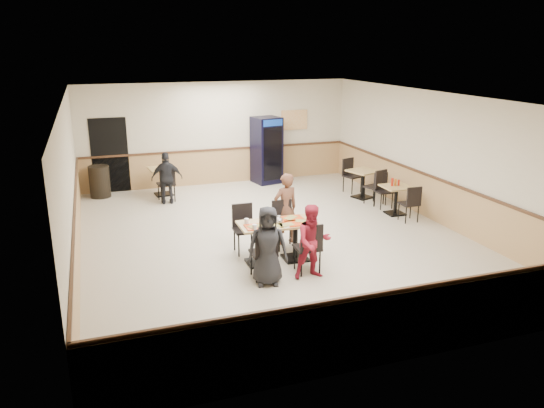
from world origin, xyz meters
name	(u,v)px	position (x,y,z in m)	size (l,w,h in m)	color
ground	(273,237)	(0.00, 0.00, 0.00)	(10.00, 10.00, 0.00)	beige
room_shell	(305,178)	(1.78, 2.55, 0.58)	(10.00, 10.00, 10.00)	silver
main_table	(277,236)	(-0.36, -1.28, 0.52)	(1.48, 0.77, 0.79)	black
main_chairs	(275,237)	(-0.42, -1.28, 0.50)	(1.34, 1.75, 1.00)	black
diner_woman_left	(268,246)	(-0.86, -2.16, 0.70)	(0.69, 0.45, 1.40)	black
diner_woman_right	(313,242)	(-0.02, -2.18, 0.68)	(0.66, 0.51, 1.36)	maroon
diner_man_opposite	(286,209)	(0.13, -0.40, 0.75)	(0.55, 0.36, 1.51)	brown
lone_diner	(167,178)	(-1.78, 3.33, 0.68)	(0.80, 0.33, 1.37)	black
tabletop_clutter	(279,223)	(-0.37, -1.35, 0.81)	(1.29, 0.64, 0.12)	red
side_table_near	(396,196)	(3.38, 0.58, 0.47)	(0.68, 0.68, 0.71)	black
side_table_near_chair_south	(409,203)	(3.38, 0.00, 0.45)	(0.42, 0.42, 0.90)	black
side_table_near_chair_north	(384,191)	(3.38, 1.15, 0.45)	(0.42, 0.42, 0.90)	black
side_table_far	(363,180)	(3.31, 2.13, 0.51)	(0.90, 0.90, 0.77)	black
side_table_far_chair_south	(374,186)	(3.31, 1.52, 0.49)	(0.45, 0.45, 0.97)	black
side_table_far_chair_north	(353,175)	(3.31, 2.75, 0.49)	(0.45, 0.45, 0.97)	black
condiment_caddy	(395,182)	(3.35, 0.63, 0.80)	(0.23, 0.06, 0.20)	#B11F0C
back_table	(163,177)	(-1.78, 4.20, 0.51)	(0.78, 0.78, 0.77)	black
back_table_chair_lone	(166,183)	(-1.78, 3.58, 0.49)	(0.45, 0.45, 0.97)	black
pepsi_cooler	(267,150)	(1.38, 4.59, 0.99)	(0.88, 0.88, 1.98)	black
trash_bin	(100,182)	(-3.44, 4.55, 0.43)	(0.55, 0.55, 0.87)	black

